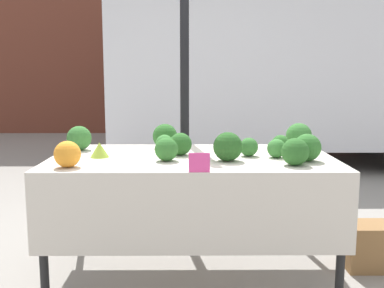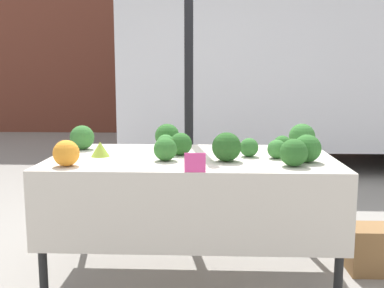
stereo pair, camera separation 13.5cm
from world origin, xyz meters
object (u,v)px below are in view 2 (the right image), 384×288
object	(u,v)px
parked_truck	(284,79)
produce_crate	(384,249)
price_sign	(195,163)
orange_cauliflower	(66,153)

from	to	relation	value
parked_truck	produce_crate	size ratio (longest dim) A/B	10.14
parked_truck	produce_crate	xyz separation A→B (m)	(0.09, -3.83, -1.11)
parked_truck	price_sign	size ratio (longest dim) A/B	42.69
price_sign	orange_cauliflower	bearing A→B (deg)	169.82
orange_cauliflower	produce_crate	xyz separation A→B (m)	(2.00, 0.43, -0.72)
produce_crate	orange_cauliflower	bearing A→B (deg)	-167.89
orange_cauliflower	price_sign	distance (m)	0.76
parked_truck	produce_crate	bearing A→B (deg)	-88.62
parked_truck	orange_cauliflower	bearing A→B (deg)	-114.16
parked_truck	orange_cauliflower	size ratio (longest dim) A/B	32.36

